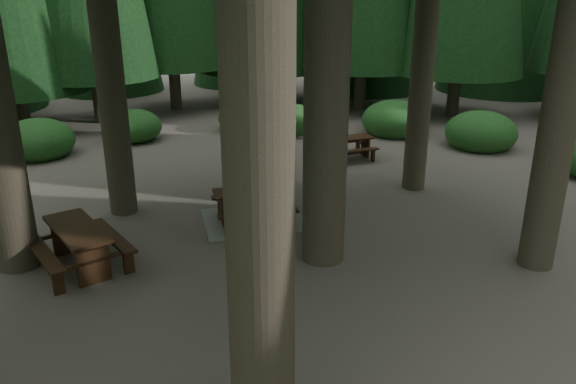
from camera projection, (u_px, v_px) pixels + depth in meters
ground at (297, 273)px, 10.75m from camera, size 80.00×80.00×0.00m
picnic_table_b at (79, 241)px, 10.78m from camera, size 1.60×1.97×0.85m
picnic_table_c at (254, 211)px, 12.99m from camera, size 2.86×2.64×0.78m
picnic_table_d at (347, 144)px, 17.71m from camera, size 1.90×1.69×0.69m
shrub_ring at (302, 232)px, 11.57m from camera, size 23.86×24.64×1.49m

